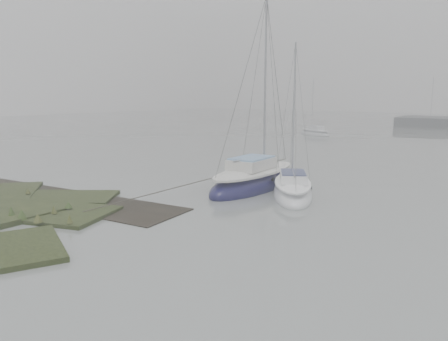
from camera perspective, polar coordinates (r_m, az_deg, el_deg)
ground at (r=39.69m, az=16.32°, el=2.71°), size 160.00×160.00×0.00m
sailboat_main at (r=22.57m, az=4.00°, el=-1.40°), size 2.59×7.41×10.38m
sailboat_white at (r=20.94m, az=8.93°, el=-2.64°), size 4.28×5.62×7.70m
sailboat_far_a at (r=52.00m, az=11.81°, el=4.78°), size 5.07×3.66×6.88m
sailboat_far_c at (r=71.51m, az=25.82°, el=5.40°), size 5.78×3.21×7.76m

